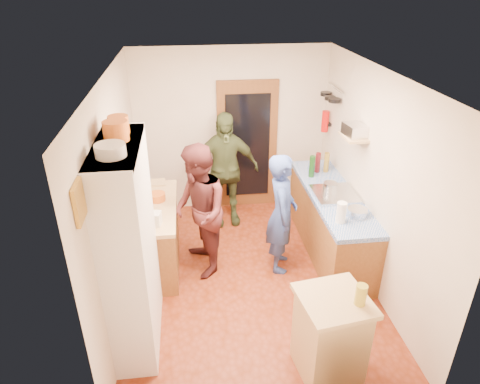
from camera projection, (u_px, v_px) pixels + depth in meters
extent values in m
cube|color=brown|center=(249.00, 278.00, 5.56)|extent=(3.00, 4.00, 0.02)
cube|color=silver|center=(251.00, 73.00, 4.35)|extent=(3.00, 4.00, 0.02)
cube|color=beige|center=(231.00, 131.00, 6.73)|extent=(3.00, 0.02, 2.60)
cube|color=beige|center=(289.00, 308.00, 3.18)|extent=(3.00, 0.02, 2.60)
cube|color=beige|center=(117.00, 195.00, 4.79)|extent=(0.02, 4.00, 2.60)
cube|color=beige|center=(374.00, 181.00, 5.12)|extent=(0.02, 4.00, 2.60)
cube|color=brown|center=(247.00, 146.00, 6.83)|extent=(0.95, 0.06, 2.10)
cube|color=black|center=(248.00, 147.00, 6.80)|extent=(0.70, 0.02, 1.70)
cube|color=white|center=(131.00, 250.00, 4.20)|extent=(0.40, 1.20, 2.20)
cube|color=white|center=(116.00, 147.00, 3.70)|extent=(0.40, 1.14, 0.04)
cylinder|color=white|center=(110.00, 150.00, 3.43)|extent=(0.25, 0.25, 0.10)
cylinder|color=orange|center=(116.00, 131.00, 3.74)|extent=(0.22, 0.22, 0.18)
cylinder|color=orange|center=(119.00, 125.00, 3.91)|extent=(0.19, 0.19, 0.17)
cube|color=brown|center=(154.00, 237.00, 5.62)|extent=(0.60, 1.40, 0.85)
cube|color=tan|center=(151.00, 207.00, 5.41)|extent=(0.64, 1.44, 0.05)
cube|color=white|center=(152.00, 219.00, 4.96)|extent=(0.23, 0.18, 0.16)
cylinder|color=white|center=(145.00, 203.00, 5.27)|extent=(0.18, 0.18, 0.18)
cylinder|color=orange|center=(157.00, 197.00, 5.51)|extent=(0.22, 0.22, 0.10)
cube|color=tan|center=(155.00, 183.00, 5.95)|extent=(0.31, 0.24, 0.02)
cube|color=brown|center=(329.00, 223.00, 5.93)|extent=(0.60, 2.20, 0.84)
cube|color=#023CAC|center=(333.00, 195.00, 5.73)|extent=(0.62, 2.22, 0.06)
cube|color=silver|center=(335.00, 194.00, 5.63)|extent=(0.55, 0.58, 0.04)
cylinder|color=silver|center=(330.00, 187.00, 5.65)|extent=(0.18, 0.18, 0.12)
cylinder|color=#143F14|center=(312.00, 166.00, 6.09)|extent=(0.09, 0.09, 0.32)
cylinder|color=#591419|center=(318.00, 163.00, 6.24)|extent=(0.09, 0.09, 0.30)
cylinder|color=olive|center=(326.00, 162.00, 6.25)|extent=(0.08, 0.08, 0.30)
cylinder|color=white|center=(341.00, 212.00, 4.99)|extent=(0.12, 0.12, 0.26)
cylinder|color=silver|center=(357.00, 212.00, 5.16)|extent=(0.29, 0.29, 0.09)
cube|color=tan|center=(330.00, 337.00, 4.07)|extent=(0.62, 0.62, 0.86)
cube|color=tan|center=(334.00, 301.00, 3.86)|extent=(0.70, 0.70, 0.05)
cube|color=white|center=(327.00, 297.00, 3.89)|extent=(0.39, 0.33, 0.02)
cylinder|color=#AD9E2D|center=(361.00, 295.00, 3.74)|extent=(0.12, 0.12, 0.20)
cylinder|color=silver|center=(336.00, 88.00, 6.12)|extent=(0.02, 0.65, 0.02)
cylinder|color=black|center=(335.00, 100.00, 6.02)|extent=(0.18, 0.18, 0.05)
cylinder|color=black|center=(330.00, 98.00, 6.20)|extent=(0.16, 0.16, 0.05)
cylinder|color=black|center=(326.00, 94.00, 6.37)|extent=(0.17, 0.17, 0.05)
cube|color=tan|center=(354.00, 137.00, 5.32)|extent=(0.26, 0.42, 0.03)
cube|color=silver|center=(355.00, 130.00, 5.28)|extent=(0.26, 0.32, 0.15)
cube|color=black|center=(329.00, 124.00, 6.55)|extent=(0.06, 0.10, 0.04)
cylinder|color=red|center=(325.00, 121.00, 6.52)|extent=(0.11, 0.11, 0.32)
cube|color=gold|center=(79.00, 202.00, 3.08)|extent=(0.03, 0.25, 0.30)
imported|color=#2D448A|center=(284.00, 215.00, 5.39)|extent=(0.48, 0.65, 1.61)
imported|color=#4A1E1F|center=(200.00, 210.00, 5.35)|extent=(0.80, 0.95, 1.75)
imported|color=#384324|center=(225.00, 170.00, 6.40)|extent=(1.07, 0.51, 1.78)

